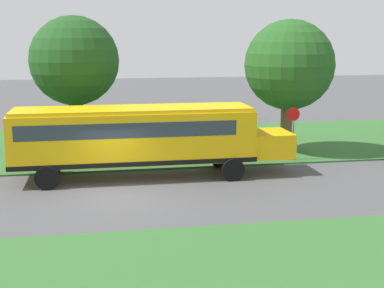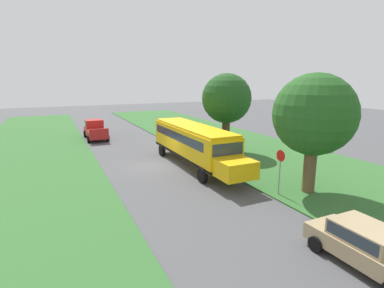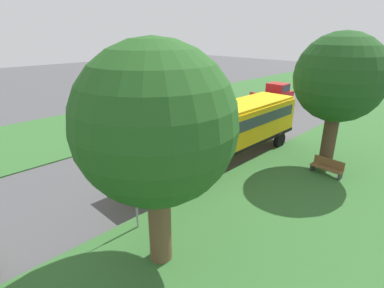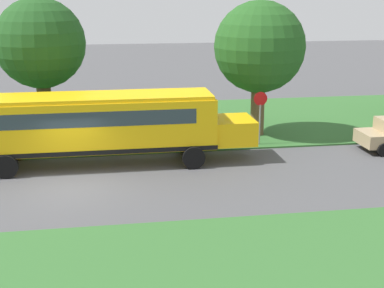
{
  "view_description": "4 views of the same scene",
  "coord_description": "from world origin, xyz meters",
  "px_view_note": "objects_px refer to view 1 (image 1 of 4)",
  "views": [
    {
      "loc": [
        20.41,
        -0.56,
        6.23
      ],
      "look_at": [
        -2.22,
        3.44,
        1.57
      ],
      "focal_mm": 50.0,
      "sensor_mm": 36.0,
      "label": 1
    },
    {
      "loc": [
        7.1,
        21.83,
        6.71
      ],
      "look_at": [
        -2.28,
        1.96,
        1.93
      ],
      "focal_mm": 28.0,
      "sensor_mm": 36.0,
      "label": 2
    },
    {
      "loc": [
        -12.92,
        14.41,
        7.19
      ],
      "look_at": [
        -2.17,
        3.53,
        1.4
      ],
      "focal_mm": 28.0,
      "sensor_mm": 36.0,
      "label": 3
    },
    {
      "loc": [
        20.4,
        1.56,
        7.48
      ],
      "look_at": [
        -1.44,
        5.05,
        1.15
      ],
      "focal_mm": 50.0,
      "sensor_mm": 36.0,
      "label": 4
    }
  ],
  "objects_px": {
    "school_bus": "(140,135)",
    "stop_sign": "(293,127)",
    "oak_tree_beside_bus": "(75,63)",
    "oak_tree_roadside_mid": "(287,65)",
    "park_bench": "(96,146)"
  },
  "relations": [
    {
      "from": "school_bus",
      "to": "stop_sign",
      "type": "xyz_separation_m",
      "value": [
        -1.81,
        7.75,
        -0.19
      ]
    },
    {
      "from": "oak_tree_beside_bus",
      "to": "stop_sign",
      "type": "height_order",
      "value": "oak_tree_beside_bus"
    },
    {
      "from": "oak_tree_roadside_mid",
      "to": "park_bench",
      "type": "bearing_deg",
      "value": -98.13
    },
    {
      "from": "park_bench",
      "to": "oak_tree_beside_bus",
      "type": "bearing_deg",
      "value": -71.26
    },
    {
      "from": "school_bus",
      "to": "stop_sign",
      "type": "height_order",
      "value": "school_bus"
    },
    {
      "from": "school_bus",
      "to": "oak_tree_roadside_mid",
      "type": "relative_size",
      "value": 1.75
    },
    {
      "from": "school_bus",
      "to": "oak_tree_beside_bus",
      "type": "height_order",
      "value": "oak_tree_beside_bus"
    },
    {
      "from": "school_bus",
      "to": "stop_sign",
      "type": "relative_size",
      "value": 4.53
    },
    {
      "from": "school_bus",
      "to": "oak_tree_roadside_mid",
      "type": "distance_m",
      "value": 9.26
    },
    {
      "from": "school_bus",
      "to": "stop_sign",
      "type": "distance_m",
      "value": 7.96
    },
    {
      "from": "school_bus",
      "to": "oak_tree_roadside_mid",
      "type": "xyz_separation_m",
      "value": [
        -3.72,
        8.01,
        2.81
      ]
    },
    {
      "from": "oak_tree_beside_bus",
      "to": "park_bench",
      "type": "distance_m",
      "value": 4.52
    },
    {
      "from": "oak_tree_roadside_mid",
      "to": "park_bench",
      "type": "relative_size",
      "value": 4.37
    },
    {
      "from": "school_bus",
      "to": "oak_tree_beside_bus",
      "type": "distance_m",
      "value": 6.37
    },
    {
      "from": "school_bus",
      "to": "park_bench",
      "type": "height_order",
      "value": "school_bus"
    }
  ]
}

